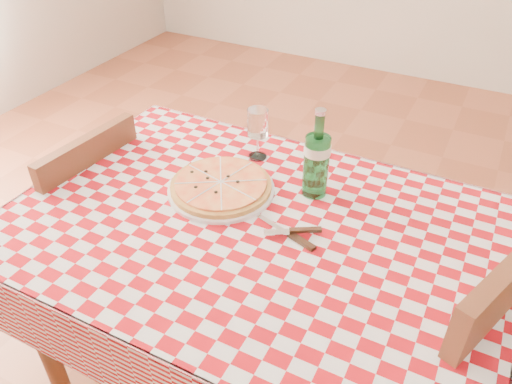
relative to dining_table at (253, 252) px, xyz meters
The scene contains 7 objects.
dining_table is the anchor object (origin of this frame).
tablecloth 0.09m from the dining_table, ahead, with size 1.30×0.90×0.01m, color #9E0911.
chair_far 0.71m from the dining_table, behind, with size 0.42×0.42×0.85m.
pizza_plate 0.21m from the dining_table, 148.14° to the left, with size 0.31×0.31×0.04m, color #C99043, non-canonical shape.
water_bottle 0.32m from the dining_table, 65.93° to the left, with size 0.07×0.07×0.26m, color #1B6D2C, non-canonical shape.
wine_glass 0.38m from the dining_table, 114.51° to the left, with size 0.06×0.06×0.17m, color white, non-canonical shape.
cutlery 0.15m from the dining_table, ahead, with size 0.21×0.17×0.02m, color silver, non-canonical shape.
Camera 1 is at (0.47, -0.89, 1.61)m, focal length 35.00 mm.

